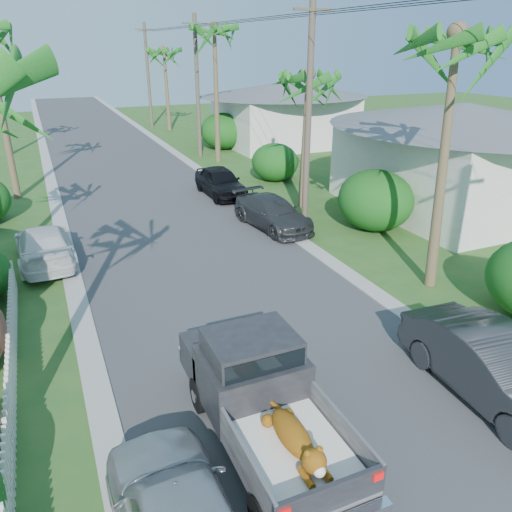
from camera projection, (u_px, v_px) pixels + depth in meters
name	position (u px, v px, depth m)	size (l,w,h in m)	color
ground	(378.00, 479.00, 8.96)	(120.00, 120.00, 0.00)	#285821
road	(127.00, 174.00, 30.04)	(8.00, 100.00, 0.02)	#38383A
curb_left	(51.00, 180.00, 28.45)	(0.60, 100.00, 0.06)	#A5A39E
curb_right	(195.00, 167.00, 31.62)	(0.60, 100.00, 0.06)	#A5A39E
pickup_truck	(257.00, 389.00, 9.72)	(1.98, 5.12, 2.06)	black
parked_car_rn	(493.00, 368.00, 10.75)	(1.61, 4.62, 1.52)	#28292C
parked_car_rm	(273.00, 213.00, 20.99)	(1.78, 4.39, 1.27)	#2C2F31
parked_car_rf	(221.00, 182.00, 25.41)	(1.70, 4.23, 1.44)	black
parked_car_lf	(44.00, 245.00, 17.58)	(1.85, 4.54, 1.32)	white
palm_r_a	(462.00, 35.00, 13.43)	(4.40, 4.40, 8.70)	brown
palm_r_b	(307.00, 75.00, 21.71)	(4.40, 4.40, 7.20)	brown
palm_r_c	(214.00, 28.00, 29.99)	(4.40, 4.40, 9.40)	brown
palm_r_d	(164.00, 50.00, 42.45)	(4.40, 4.40, 8.00)	brown
shrub_r_b	(375.00, 200.00, 20.62)	(3.00, 3.30, 2.50)	#134313
shrub_r_c	(275.00, 162.00, 28.18)	(2.60, 2.86, 2.10)	#134313
shrub_r_d	(223.00, 131.00, 36.70)	(3.20, 3.52, 2.60)	#134313
picket_fence	(11.00, 368.00, 11.20)	(0.10, 11.00, 1.00)	white
house_right_near	(458.00, 161.00, 22.99)	(8.00, 9.00, 4.80)	silver
house_right_far	(284.00, 116.00, 38.21)	(9.00, 8.00, 4.60)	silver
utility_pole_b	(308.00, 114.00, 20.18)	(1.60, 0.26, 9.00)	brown
utility_pole_c	(197.00, 87.00, 32.83)	(1.60, 0.26, 9.00)	brown
utility_pole_d	(148.00, 75.00, 45.49)	(1.60, 0.26, 9.00)	brown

